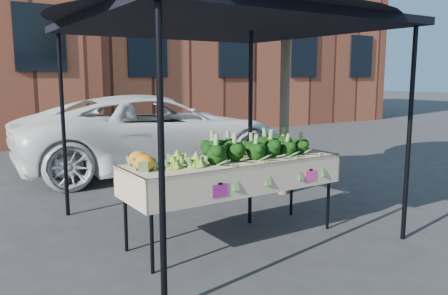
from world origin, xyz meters
TOP-DOWN VIEW (x-y plane):
  - ground at (0.00, 0.00)m, footprint 90.00×90.00m
  - table at (-0.15, 0.12)m, footprint 2.41×0.82m
  - canopy at (-0.01, 0.56)m, footprint 3.16×3.16m
  - broccoli_heap at (0.13, 0.14)m, footprint 1.37×0.57m
  - romanesco_cluster at (-0.81, 0.10)m, footprint 0.43×0.47m
  - cauliflower_pair at (-1.18, 0.18)m, footprint 0.23×0.43m
  - vehicle at (0.74, 4.16)m, footprint 1.61×2.48m
  - street_tree at (1.58, 1.34)m, footprint 2.10×2.10m
  - building_right at (7.00, 12.50)m, footprint 12.00×8.00m

SIDE VIEW (x-z plane):
  - ground at x=0.00m, z-range 0.00..0.00m
  - table at x=-0.15m, z-range 0.00..0.90m
  - cauliflower_pair at x=-1.18m, z-range 0.90..1.08m
  - romanesco_cluster at x=-0.81m, z-range 0.90..1.10m
  - broccoli_heap at x=0.13m, z-range 0.90..1.16m
  - canopy at x=-0.01m, z-range 0.00..2.74m
  - street_tree at x=1.58m, z-range 0.00..4.13m
  - vehicle at x=0.74m, z-range 0.00..5.16m
  - building_right at x=7.00m, z-range 0.00..8.50m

